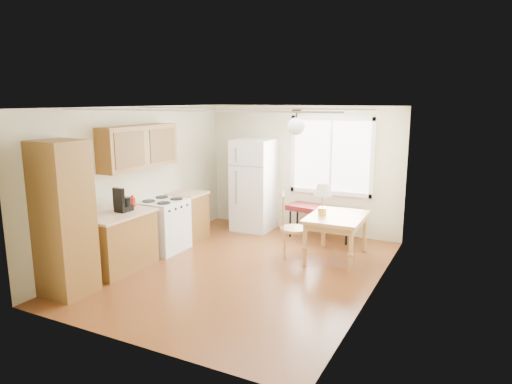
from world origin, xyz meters
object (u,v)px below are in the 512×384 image
Objects in this scene: bench at (321,210)px; chair at (288,221)px; refrigerator at (254,185)px; dining_table at (337,221)px.

chair reaches higher than bench.
refrigerator is 1.82m from chair.
dining_table is at bearing -2.12° from chair.
dining_table is at bearing -49.72° from bench.
refrigerator is at bearing -171.22° from bench.
refrigerator reaches higher than dining_table.
chair is at bearing -159.40° from dining_table.
refrigerator is at bearing 153.18° from dining_table.
refrigerator reaches higher than chair.
refrigerator is 1.71× the size of chair.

